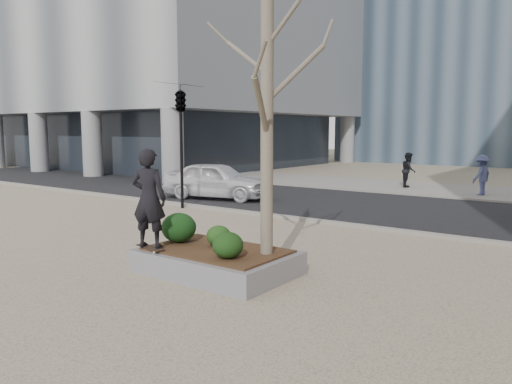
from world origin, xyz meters
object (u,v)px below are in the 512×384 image
Objects in this scene: planter at (217,262)px; skateboarder at (149,198)px; police_car at (217,180)px; skateboard at (150,249)px.

skateboarder is at bearing -144.86° from planter.
skateboarder is 10.83m from police_car.
planter is 1.37m from skateboard.
skateboarder reaches higher than police_car.
police_car is at bearing 130.79° from planter.
planter is at bearing -163.97° from skateboarder.
planter is 0.67× the size of police_car.
police_car is at bearing 133.90° from skateboard.
skateboard reaches higher than planter.
skateboard is 0.17× the size of police_car.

